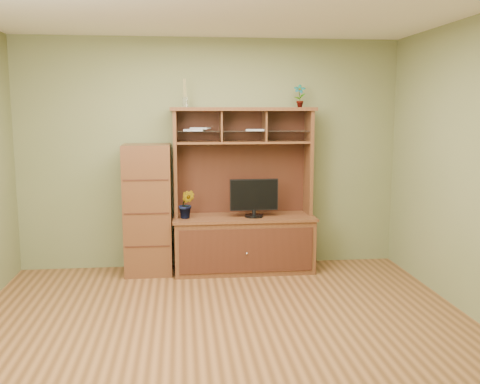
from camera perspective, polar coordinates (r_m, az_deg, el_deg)
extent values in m
cube|color=#553318|center=(4.75, -1.60, -14.60)|extent=(4.50, 4.00, 0.02)
cube|color=white|center=(4.44, -1.76, 19.65)|extent=(4.50, 4.00, 0.02)
cube|color=#646B3F|center=(6.38, -3.15, 4.06)|extent=(4.50, 0.02, 2.70)
cube|color=#646B3F|center=(2.42, 2.23, -3.69)|extent=(4.50, 0.02, 2.70)
cube|color=#472114|center=(6.29, 0.40, -5.62)|extent=(1.60, 0.55, 0.62)
cube|color=#32170D|center=(6.02, 0.72, -6.28)|extent=(1.50, 0.01, 0.50)
sphere|color=silver|center=(6.01, 0.73, -6.60)|extent=(0.02, 0.02, 0.02)
cube|color=#472114|center=(6.21, 0.40, -2.72)|extent=(1.64, 0.59, 0.03)
cube|color=#472114|center=(6.18, -6.92, 3.15)|extent=(0.04, 0.35, 1.25)
cube|color=#472114|center=(6.36, 7.32, 3.30)|extent=(0.04, 0.35, 1.25)
cube|color=#32170D|center=(6.38, 0.13, 3.40)|extent=(1.52, 0.02, 1.25)
cube|color=#472114|center=(6.19, 0.31, 8.84)|extent=(1.66, 0.40, 0.04)
cube|color=#472114|center=(6.20, 0.30, 5.33)|extent=(1.52, 0.32, 0.02)
cube|color=#472114|center=(6.17, -2.05, 7.03)|extent=(0.02, 0.31, 0.35)
cube|color=#472114|center=(6.23, 2.64, 7.05)|extent=(0.02, 0.31, 0.35)
cube|color=silver|center=(6.18, 0.31, 6.52)|extent=(1.50, 0.27, 0.01)
cylinder|color=black|center=(6.16, 1.50, -2.57)|extent=(0.21, 0.21, 0.02)
cylinder|color=black|center=(6.16, 1.50, -2.16)|extent=(0.04, 0.04, 0.07)
cube|color=black|center=(6.12, 1.50, -0.29)|extent=(0.55, 0.05, 0.36)
imported|color=#25591E|center=(6.08, -5.72, -1.30)|extent=(0.21, 0.18, 0.33)
imported|color=#396423|center=(6.30, 6.37, 10.16)|extent=(0.16, 0.12, 0.26)
cylinder|color=silver|center=(6.15, -5.90, 9.51)|extent=(0.06, 0.06, 0.11)
cylinder|color=tan|center=(6.15, -5.92, 10.99)|extent=(0.04, 0.04, 0.20)
cube|color=#9E9EA3|center=(6.15, -4.89, 6.61)|extent=(0.25, 0.21, 0.02)
cube|color=#9E9EA3|center=(6.16, -4.23, 6.80)|extent=(0.25, 0.22, 0.02)
cube|color=#9E9EA3|center=(6.21, 1.72, 6.65)|extent=(0.25, 0.22, 0.02)
cube|color=#472114|center=(6.20, -9.79, -1.85)|extent=(0.53, 0.48, 1.49)
cube|color=#32170D|center=(6.04, -9.83, -5.74)|extent=(0.49, 0.01, 0.02)
cube|color=#32170D|center=(5.96, -9.93, -2.28)|extent=(0.49, 0.01, 0.01)
cube|color=#32170D|center=(5.90, -10.02, 1.27)|extent=(0.49, 0.01, 0.02)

